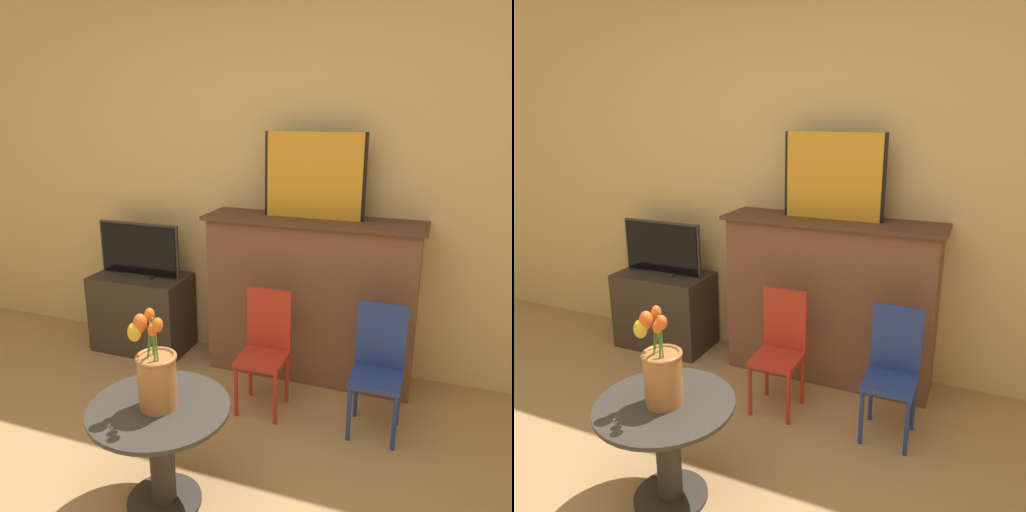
% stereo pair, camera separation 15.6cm
% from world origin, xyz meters
% --- Properties ---
extents(wall_back, '(8.00, 0.06, 2.70)m').
position_xyz_m(wall_back, '(0.00, 2.13, 1.35)').
color(wall_back, tan).
rests_on(wall_back, ground).
extents(fireplace_mantel, '(1.42, 0.38, 1.09)m').
position_xyz_m(fireplace_mantel, '(0.27, 1.93, 0.56)').
color(fireplace_mantel, brown).
rests_on(fireplace_mantel, ground).
extents(painting, '(0.65, 0.03, 0.54)m').
position_xyz_m(painting, '(0.26, 1.93, 1.36)').
color(painting, black).
rests_on(painting, fireplace_mantel).
extents(tv_stand, '(0.70, 0.41, 0.58)m').
position_xyz_m(tv_stand, '(-1.02, 1.88, 0.29)').
color(tv_stand, '#382D23').
rests_on(tv_stand, ground).
extents(tv_monitor, '(0.64, 0.12, 0.40)m').
position_xyz_m(tv_monitor, '(-1.02, 1.88, 0.77)').
color(tv_monitor, '#2D2D2D').
rests_on(tv_monitor, tv_stand).
extents(chair_red, '(0.27, 0.27, 0.73)m').
position_xyz_m(chair_red, '(0.11, 1.45, 0.41)').
color(chair_red, '#B22D1E').
rests_on(chair_red, ground).
extents(chair_blue, '(0.27, 0.27, 0.73)m').
position_xyz_m(chair_blue, '(0.78, 1.45, 0.41)').
color(chair_blue, navy).
rests_on(chair_blue, ground).
extents(side_table, '(0.63, 0.63, 0.51)m').
position_xyz_m(side_table, '(-0.06, 0.52, 0.33)').
color(side_table, '#332D28').
rests_on(side_table, ground).
extents(vase_tulips, '(0.19, 0.18, 0.45)m').
position_xyz_m(vase_tulips, '(-0.06, 0.52, 0.67)').
color(vase_tulips, '#AD6B38').
rests_on(vase_tulips, side_table).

